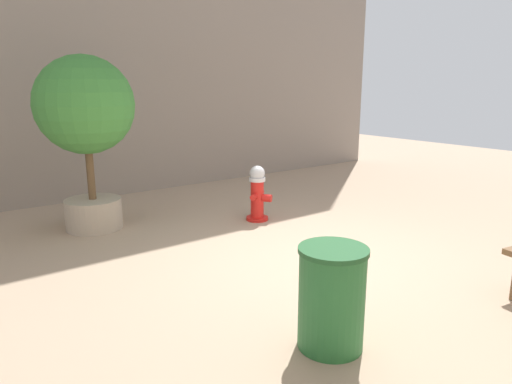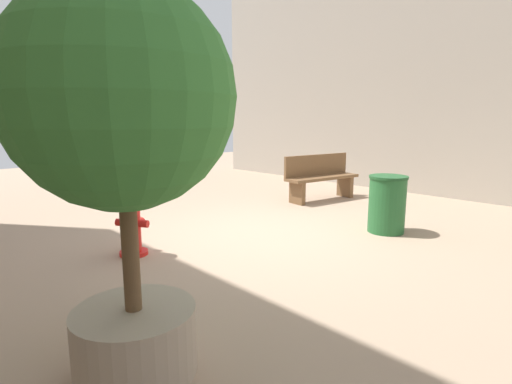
% 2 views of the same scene
% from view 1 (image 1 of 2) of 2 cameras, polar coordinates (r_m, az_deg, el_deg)
% --- Properties ---
extents(ground_plane, '(23.40, 23.40, 0.00)m').
position_cam_1_polar(ground_plane, '(5.75, 7.33, -8.55)').
color(ground_plane, tan).
extents(fire_hydrant, '(0.40, 0.41, 0.88)m').
position_cam_1_polar(fire_hydrant, '(7.26, 0.19, -0.14)').
color(fire_hydrant, red).
rests_on(fire_hydrant, ground_plane).
extents(planter_tree, '(1.40, 1.40, 2.53)m').
position_cam_1_polar(planter_tree, '(7.07, -20.33, 8.76)').
color(planter_tree, tan).
rests_on(planter_tree, ground_plane).
extents(trash_bin, '(0.57, 0.57, 0.86)m').
position_cam_1_polar(trash_bin, '(3.88, 9.34, -12.78)').
color(trash_bin, '#266633').
rests_on(trash_bin, ground_plane).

